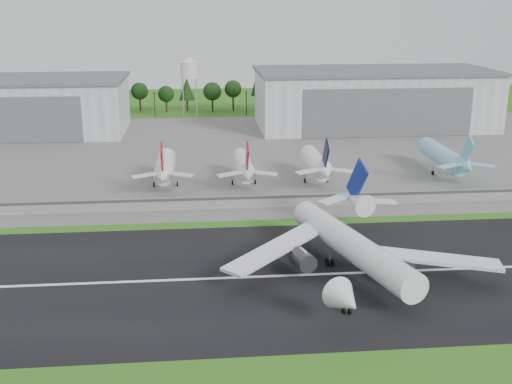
{
  "coord_description": "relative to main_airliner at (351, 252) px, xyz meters",
  "views": [
    {
      "loc": [
        -2.33,
        -108.79,
        53.86
      ],
      "look_at": [
        11.67,
        40.0,
        9.0
      ],
      "focal_mm": 45.0,
      "sensor_mm": 36.0,
      "label": 1
    }
  ],
  "objects": [
    {
      "name": "apron",
      "position": [
        -28.23,
        110.42,
        -4.84
      ],
      "size": [
        320.0,
        150.0,
        0.1
      ],
      "primitive_type": "cube",
      "color": "slate",
      "rests_on": "ground"
    },
    {
      "name": "treeline",
      "position": [
        -28.23,
        205.42,
        -4.89
      ],
      "size": [
        320.0,
        16.0,
        22.0
      ],
      "primitive_type": null,
      "color": "black",
      "rests_on": "ground"
    },
    {
      "name": "hangar_east",
      "position": [
        46.77,
        155.34,
        7.73
      ],
      "size": [
        102.0,
        47.0,
        25.2
      ],
      "color": "silver",
      "rests_on": "ground"
    },
    {
      "name": "parked_jet_red_b",
      "position": [
        -16.69,
        66.94,
        1.07
      ],
      "size": [
        7.36,
        31.29,
        16.45
      ],
      "color": "silver",
      "rests_on": "ground"
    },
    {
      "name": "water_tower",
      "position": [
        -33.23,
        175.42,
        19.66
      ],
      "size": [
        8.4,
        8.4,
        29.4
      ],
      "color": "#99999E",
      "rests_on": "ground"
    },
    {
      "name": "parked_jet_skyblue",
      "position": [
        47.81,
        71.99,
        1.32
      ],
      "size": [
        7.36,
        37.29,
        16.77
      ],
      "color": "#86CDE8",
      "rests_on": "ground"
    },
    {
      "name": "parked_jet_red_a",
      "position": [
        -40.28,
        66.98,
        1.28
      ],
      "size": [
        7.36,
        31.29,
        16.68
      ],
      "color": "white",
      "rests_on": "ground"
    },
    {
      "name": "runway_centerline",
      "position": [
        -28.23,
        0.42,
        -4.78
      ],
      "size": [
        220.0,
        1.0,
        0.02
      ],
      "primitive_type": "cube",
      "color": "white",
      "rests_on": "runway"
    },
    {
      "name": "parked_jet_navy",
      "position": [
        5.56,
        66.98,
        1.29
      ],
      "size": [
        7.36,
        31.29,
        16.69
      ],
      "color": "white",
      "rests_on": "ground"
    },
    {
      "name": "utility_poles",
      "position": [
        -28.23,
        190.42,
        -4.89
      ],
      "size": [
        230.0,
        3.0,
        12.0
      ],
      "primitive_type": null,
      "color": "black",
      "rests_on": "ground"
    },
    {
      "name": "hangar_west",
      "position": [
        -108.23,
        155.34,
        6.74
      ],
      "size": [
        97.0,
        44.0,
        23.2
      ],
      "color": "silver",
      "rests_on": "ground"
    },
    {
      "name": "ground",
      "position": [
        -28.23,
        -9.58,
        -4.89
      ],
      "size": [
        600.0,
        600.0,
        0.0
      ],
      "primitive_type": "plane",
      "color": "#236417",
      "rests_on": "ground"
    },
    {
      "name": "main_airliner",
      "position": [
        0.0,
        0.0,
        0.0
      ],
      "size": [
        55.14,
        58.33,
        18.17
      ],
      "rotation": [
        0.0,
        0.0,
        3.42
      ],
      "color": "white",
      "rests_on": "runway"
    },
    {
      "name": "runway",
      "position": [
        -28.23,
        0.42,
        -4.84
      ],
      "size": [
        320.0,
        60.0,
        0.1
      ],
      "primitive_type": "cube",
      "color": "black",
      "rests_on": "ground"
    },
    {
      "name": "blast_fence",
      "position": [
        -28.23,
        45.41,
        -3.09
      ],
      "size": [
        240.0,
        0.61,
        3.5
      ],
      "color": "gray",
      "rests_on": "ground"
    }
  ]
}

